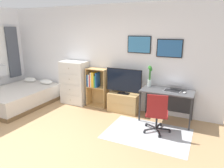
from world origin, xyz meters
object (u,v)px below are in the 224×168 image
Objects in this scene: bed at (20,97)px; desk at (168,95)px; bookshelf at (96,84)px; bamboo_vase at (150,75)px; tv_stand at (124,102)px; computer_mouse at (185,93)px; office_chair at (157,112)px; laptop at (173,88)px; dresser at (74,83)px; television at (124,81)px.

desk reaches higher than bed.
bamboo_vase is at bearing 0.39° from bookshelf.
bed is 2.96m from tv_stand.
computer_mouse is at bearing -5.08° from bookshelf.
bookshelf is at bearing 145.49° from office_chair.
laptop is at bearing -9.58° from bamboo_vase.
bed is at bearing -168.66° from desk.
bed is at bearing -171.38° from computer_mouse.
bamboo_vase is at bearing 165.56° from computer_mouse.
dresser is at bearing 177.30° from computer_mouse.
laptop is at bearing -0.46° from dresser.
laptop reaches higher than desk.
television is 1.12m from desk.
bamboo_vase is at bearing 13.31° from bed.
television is at bearing -4.91° from bookshelf.
office_chair reaches higher than computer_mouse.
office_chair is (1.05, -0.79, 0.21)m from tv_stand.
bookshelf is 1.13× the size of television.
office_chair is at bearing -0.48° from bed.
bookshelf reaches higher than office_chair.
computer_mouse reaches higher than bed.
dresser is 1.56m from tv_stand.
tv_stand is at bearing 132.34° from office_chair.
bookshelf is at bearing -179.61° from bamboo_vase.
dresser is (1.32, 0.80, 0.37)m from bed.
office_chair is (3.89, 0.02, 0.22)m from bed.
television reaches higher than laptop.
bamboo_vase is (-0.41, 0.85, 0.57)m from office_chair.
tv_stand is 1.54× the size of bamboo_vase.
dresser is 2.85× the size of laptop.
computer_mouse is (1.48, -0.13, -0.06)m from television.
laptop is (0.17, 0.76, 0.34)m from office_chair.
television reaches higher than bookshelf.
bookshelf is 2.08m from office_chair.
desk is 0.63m from bamboo_vase.
bed is at bearing -148.92° from dresser.
computer_mouse is at bearing 7.84° from bed.
bamboo_vase is at bearing 2.02° from dresser.
bookshelf is at bearing 22.64° from bed.
office_chair reaches higher than desk.
television is at bearing -0.27° from dresser.
laptop is 0.84× the size of bamboo_vase.
bed is 1.68× the size of dresser.
bookshelf is at bearing 176.59° from tv_stand.
office_chair is (2.57, -0.78, -0.15)m from dresser.
laptop is (1.22, -0.01, -0.01)m from television.
bookshelf is at bearing 175.09° from television.
bed is 3.90m from office_chair.
bamboo_vase reaches higher than office_chair.
bookshelf is 2.09× the size of bamboo_vase.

